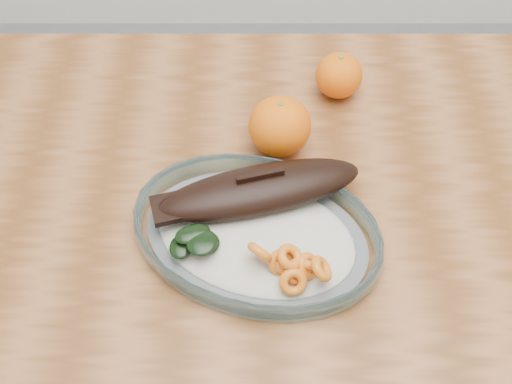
{
  "coord_description": "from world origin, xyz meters",
  "views": [
    {
      "loc": [
        -0.11,
        -0.49,
        1.39
      ],
      "look_at": [
        -0.11,
        0.04,
        0.77
      ],
      "focal_mm": 45.0,
      "sensor_mm": 36.0,
      "label": 1
    }
  ],
  "objects_px": {
    "orange_left": "(280,126)",
    "plated_meal": "(256,228)",
    "dining_table": "(338,268)",
    "orange_right": "(339,76)"
  },
  "relations": [
    {
      "from": "plated_meal",
      "to": "orange_right",
      "type": "height_order",
      "value": "plated_meal"
    },
    {
      "from": "dining_table",
      "to": "orange_right",
      "type": "xyz_separation_m",
      "value": [
        0.01,
        0.25,
        0.13
      ]
    },
    {
      "from": "orange_right",
      "to": "orange_left",
      "type": "bearing_deg",
      "value": -127.93
    },
    {
      "from": "plated_meal",
      "to": "orange_left",
      "type": "bearing_deg",
      "value": 98.14
    },
    {
      "from": "dining_table",
      "to": "plated_meal",
      "type": "bearing_deg",
      "value": -170.09
    },
    {
      "from": "orange_right",
      "to": "dining_table",
      "type": "bearing_deg",
      "value": -92.0
    },
    {
      "from": "dining_table",
      "to": "orange_left",
      "type": "xyz_separation_m",
      "value": [
        -0.08,
        0.13,
        0.14
      ]
    },
    {
      "from": "dining_table",
      "to": "orange_right",
      "type": "bearing_deg",
      "value": 88.0
    },
    {
      "from": "orange_left",
      "to": "plated_meal",
      "type": "bearing_deg",
      "value": -101.64
    },
    {
      "from": "dining_table",
      "to": "orange_left",
      "type": "relative_size",
      "value": 14.12
    }
  ]
}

